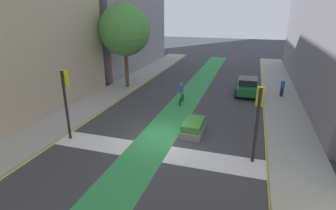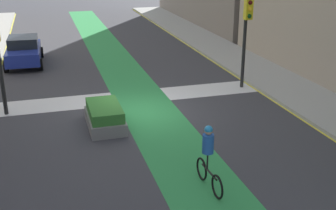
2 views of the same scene
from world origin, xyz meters
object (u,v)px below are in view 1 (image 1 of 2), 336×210
object	(u,v)px
median_planter	(193,127)
traffic_signal_near_right	(258,111)
street_tree_near	(125,30)
car_green_right_far	(247,86)
traffic_signal_near_left	(66,92)
cyclist_in_lane	(181,93)
pedestrian_sidewalk_right_a	(282,87)

from	to	relation	value
median_planter	traffic_signal_near_right	bearing A→B (deg)	-31.60
traffic_signal_near_right	street_tree_near	bearing A→B (deg)	139.46
car_green_right_far	street_tree_near	xyz separation A→B (m)	(-11.46, -1.45, 4.81)
car_green_right_far	median_planter	bearing A→B (deg)	-107.30
traffic_signal_near_left	car_green_right_far	world-z (taller)	traffic_signal_near_left
traffic_signal_near_right	cyclist_in_lane	size ratio (longest dim) A/B	2.15
traffic_signal_near_left	pedestrian_sidewalk_right_a	size ratio (longest dim) A/B	2.66
cyclist_in_lane	median_planter	size ratio (longest dim) A/B	0.76
cyclist_in_lane	median_planter	world-z (taller)	cyclist_in_lane
car_green_right_far	cyclist_in_lane	distance (m)	6.77
pedestrian_sidewalk_right_a	street_tree_near	xyz separation A→B (m)	(-14.43, -1.26, 4.66)
traffic_signal_near_right	cyclist_in_lane	xyz separation A→B (m)	(-5.82, 7.42, -1.84)
pedestrian_sidewalk_right_a	traffic_signal_near_left	bearing A→B (deg)	-136.71
median_planter	pedestrian_sidewalk_right_a	bearing A→B (deg)	57.67
cyclist_in_lane	street_tree_near	distance (m)	8.40
pedestrian_sidewalk_right_a	street_tree_near	world-z (taller)	street_tree_near
street_tree_near	median_planter	world-z (taller)	street_tree_near
cyclist_in_lane	pedestrian_sidewalk_right_a	world-z (taller)	cyclist_in_lane
car_green_right_far	pedestrian_sidewalk_right_a	xyz separation A→B (m)	(2.96, -0.18, 0.15)
traffic_signal_near_left	cyclist_in_lane	size ratio (longest dim) A/B	2.28
traffic_signal_near_left	street_tree_near	bearing A→B (deg)	97.36
pedestrian_sidewalk_right_a	car_green_right_far	bearing A→B (deg)	176.46
traffic_signal_near_left	car_green_right_far	size ratio (longest dim) A/B	1.00
traffic_signal_near_right	pedestrian_sidewalk_right_a	bearing A→B (deg)	78.98
car_green_right_far	street_tree_near	distance (m)	12.52
car_green_right_far	pedestrian_sidewalk_right_a	world-z (taller)	pedestrian_sidewalk_right_a
cyclist_in_lane	median_planter	bearing A→B (deg)	-67.45
cyclist_in_lane	pedestrian_sidewalk_right_a	distance (m)	9.13
traffic_signal_near_right	car_green_right_far	distance (m)	12.03
street_tree_near	median_planter	size ratio (longest dim) A/B	3.25
car_green_right_far	cyclist_in_lane	xyz separation A→B (m)	(-5.13, -4.42, 0.17)
car_green_right_far	traffic_signal_near_right	bearing A→B (deg)	-86.65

